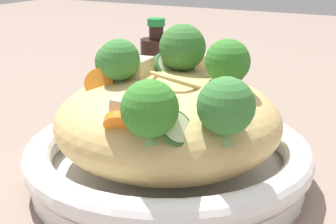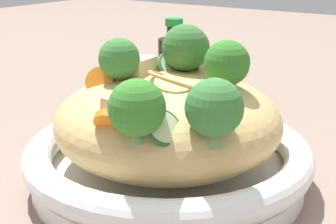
{
  "view_description": "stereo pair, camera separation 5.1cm",
  "coord_description": "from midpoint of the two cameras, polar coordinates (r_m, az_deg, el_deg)",
  "views": [
    {
      "loc": [
        0.23,
        -0.42,
        0.24
      ],
      "look_at": [
        0.0,
        0.0,
        0.08
      ],
      "focal_mm": 52.5,
      "sensor_mm": 36.0,
      "label": 1
    },
    {
      "loc": [
        0.27,
        -0.4,
        0.24
      ],
      "look_at": [
        0.0,
        0.0,
        0.08
      ],
      "focal_mm": 52.5,
      "sensor_mm": 36.0,
      "label": 2
    }
  ],
  "objects": [
    {
      "name": "ground_plane",
      "position": [
        0.54,
        -2.73,
        -8.05
      ],
      "size": [
        3.0,
        3.0,
        0.0
      ],
      "primitive_type": "plane",
      "color": "#806C5F"
    },
    {
      "name": "serving_bowl",
      "position": [
        0.53,
        -2.77,
        -5.55
      ],
      "size": [
        0.3,
        0.3,
        0.05
      ],
      "color": "white",
      "rests_on": "ground_plane"
    },
    {
      "name": "noodle_heap",
      "position": [
        0.51,
        -2.85,
        -1.07
      ],
      "size": [
        0.24,
        0.24,
        0.11
      ],
      "color": "tan",
      "rests_on": "serving_bowl"
    },
    {
      "name": "broccoli_florets",
      "position": [
        0.48,
        -2.28,
        4.82
      ],
      "size": [
        0.24,
        0.2,
        0.09
      ],
      "color": "#8EB272",
      "rests_on": "serving_bowl"
    },
    {
      "name": "carrot_coins",
      "position": [
        0.5,
        -7.08,
        2.92
      ],
      "size": [
        0.1,
        0.2,
        0.04
      ],
      "color": "orange",
      "rests_on": "serving_bowl"
    },
    {
      "name": "zucchini_slices",
      "position": [
        0.48,
        -2.65,
        2.69
      ],
      "size": [
        0.1,
        0.16,
        0.05
      ],
      "color": "beige",
      "rests_on": "serving_bowl"
    },
    {
      "name": "chicken_chunks",
      "position": [
        0.5,
        -5.0,
        4.23
      ],
      "size": [
        0.08,
        0.18,
        0.04
      ],
      "color": "beige",
      "rests_on": "serving_bowl"
    },
    {
      "name": "soy_sauce_bottle",
      "position": [
        0.76,
        -3.26,
        4.65
      ],
      "size": [
        0.05,
        0.05,
        0.14
      ],
      "color": "black",
      "rests_on": "ground_plane"
    }
  ]
}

